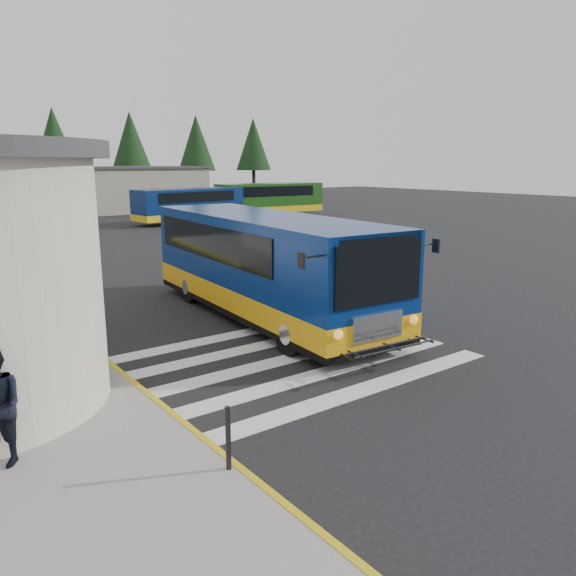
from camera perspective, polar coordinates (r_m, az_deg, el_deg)
ground at (r=14.29m, az=-0.55°, el=-6.02°), size 140.00×140.00×0.00m
curb_strip at (r=16.09m, az=-21.10°, el=-4.45°), size 0.12×34.00×0.16m
crosswalk at (r=13.40m, az=-0.26°, el=-7.28°), size 8.00×5.35×0.01m
depot_building at (r=54.81m, az=-22.18°, el=9.15°), size 26.40×8.40×4.20m
tree_line at (r=62.63m, az=-24.22°, el=13.59°), size 58.40×4.40×10.00m
transit_bus at (r=16.70m, az=-2.22°, el=1.90°), size 4.14×11.03×3.06m
pedestrian_a at (r=10.38m, az=-25.04°, el=-8.41°), size 0.72×0.79×1.81m
bollard at (r=8.51m, az=-6.10°, el=-14.92°), size 0.08×0.08×0.99m
far_bus_a at (r=44.31m, az=-9.99°, el=8.44°), size 8.95×3.40×2.25m
far_bus_b at (r=49.25m, az=-1.87°, el=9.15°), size 9.57×3.35×2.42m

